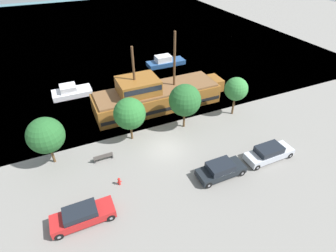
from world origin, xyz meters
The scene contains 14 objects.
ground_plane centered at (0.00, 0.00, 0.00)m, with size 160.00×160.00×0.00m, color gray.
water_surface centered at (0.00, 44.00, 0.00)m, with size 80.00×80.00×0.00m, color teal.
pirate_ship centered at (2.21, 8.11, 1.57)m, with size 17.12×4.89×9.23m.
moored_boat_dockside centered at (-7.32, 15.49, 0.57)m, with size 5.17×2.53×1.53m.
moored_boat_outer centered at (8.54, 19.66, 0.61)m, with size 6.38×2.32×1.68m.
parked_car_curb_front centered at (8.65, -5.50, 0.75)m, with size 4.94×1.80×1.54m.
parked_car_curb_mid centered at (3.10, -5.48, 0.73)m, with size 4.49×1.87×1.49m.
parked_car_curb_rear centered at (-9.15, -5.24, 0.73)m, with size 4.74×1.78×1.45m.
fire_hydrant centered at (-5.64, -2.75, 0.41)m, with size 0.42×0.25×0.76m.
bench_promenade_east centered at (-6.23, 0.88, 0.44)m, with size 1.87×0.45×0.85m.
tree_row_east centered at (-10.65, 2.64, 3.26)m, with size 3.37×3.37×4.95m.
tree_row_mideast centered at (-2.63, 3.01, 3.23)m, with size 3.31×3.31×4.89m.
tree_row_midwest centered at (3.51, 2.69, 3.49)m, with size 3.53×3.53×5.26m.
tree_row_west centered at (10.18, 2.65, 3.41)m, with size 2.73×2.73×4.79m.
Camera 1 is at (-8.09, -18.84, 18.00)m, focal length 28.00 mm.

